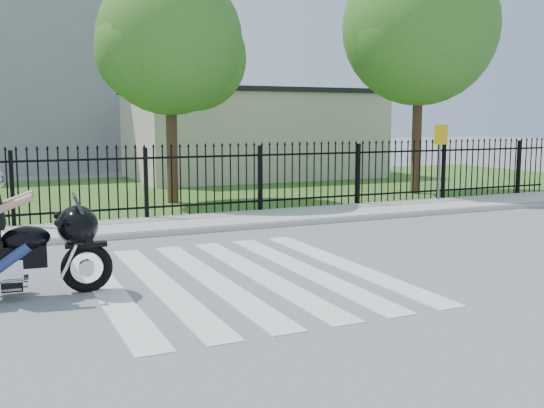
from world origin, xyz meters
name	(u,v)px	position (x,y,z in m)	size (l,w,h in m)	color
ground	(237,277)	(0.00, 0.00, 0.00)	(120.00, 120.00, 0.00)	slate
crosswalk	(237,277)	(0.00, 0.00, 0.01)	(5.00, 5.50, 0.01)	silver
sidewalk	(157,226)	(0.00, 5.00, 0.06)	(40.00, 2.00, 0.12)	#ADAAA3
curb	(169,233)	(0.00, 4.00, 0.06)	(40.00, 0.12, 0.12)	#ADAAA3
grass_strip	(104,195)	(0.00, 12.00, 0.01)	(40.00, 12.00, 0.02)	#306021
iron_fence	(146,185)	(0.00, 6.00, 0.90)	(26.00, 0.04, 1.80)	black
tree_mid	(170,42)	(1.50, 9.00, 4.67)	(4.20, 4.20, 6.78)	#382316
tree_right	(420,28)	(9.50, 8.00, 5.39)	(5.00, 5.00, 7.90)	#382316
building_low	(253,136)	(7.00, 16.00, 1.75)	(10.00, 6.00, 3.50)	beige
building_low_roof	(252,92)	(7.00, 16.00, 3.60)	(10.20, 6.20, 0.20)	black
motorcycle_rider	(1,245)	(-3.40, 0.24, 0.77)	(2.84, 1.02, 1.87)	black
traffic_sign	(440,146)	(8.59, 5.69, 1.69)	(0.48, 0.07, 2.20)	slate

